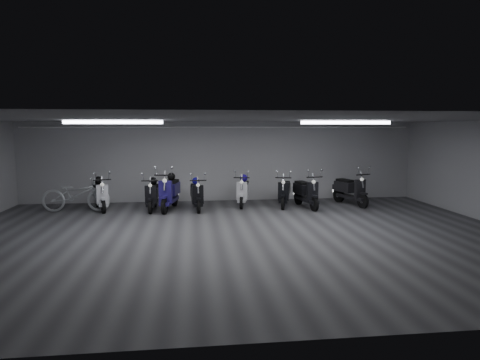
{
  "coord_description": "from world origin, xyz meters",
  "views": [
    {
      "loc": [
        -1.07,
        -9.68,
        2.6
      ],
      "look_at": [
        0.34,
        2.5,
        1.05
      ],
      "focal_mm": 30.97,
      "sensor_mm": 36.0,
      "label": 1
    }
  ],
  "objects": [
    {
      "name": "bicycle",
      "position": [
        -4.68,
        3.52,
        0.67
      ],
      "size": [
        2.1,
        0.82,
        1.34
      ],
      "primitive_type": "imported",
      "rotation": [
        0.0,
        0.0,
        1.53
      ],
      "color": "silver",
      "rests_on": "floor"
    },
    {
      "name": "scooter_9",
      "position": [
        4.22,
        3.58,
        0.68
      ],
      "size": [
        1.16,
        1.93,
        1.37
      ],
      "primitive_type": null,
      "rotation": [
        0.0,
        0.0,
        0.32
      ],
      "color": "black",
      "rests_on": "floor"
    },
    {
      "name": "scooter_2",
      "position": [
        -3.98,
        3.64,
        0.64
      ],
      "size": [
        1.14,
        1.82,
        1.28
      ],
      "primitive_type": null,
      "rotation": [
        0.0,
        0.0,
        0.36
      ],
      "color": "silver",
      "rests_on": "floor"
    },
    {
      "name": "helmet_2",
      "position": [
        0.65,
        4.1,
        0.91
      ],
      "size": [
        0.26,
        0.26,
        0.26
      ],
      "primitive_type": "sphere",
      "color": "#200E9B",
      "rests_on": "scooter_6"
    },
    {
      "name": "scooter_6",
      "position": [
        0.6,
        3.87,
        0.63
      ],
      "size": [
        0.91,
        1.78,
        1.26
      ],
      "primitive_type": null,
      "rotation": [
        0.0,
        0.0,
        -0.21
      ],
      "color": "silver",
      "rests_on": "floor"
    },
    {
      "name": "scooter_5",
      "position": [
        -0.95,
        3.34,
        0.63
      ],
      "size": [
        0.7,
        1.73,
        1.26
      ],
      "primitive_type": null,
      "rotation": [
        0.0,
        0.0,
        0.08
      ],
      "color": "black",
      "rests_on": "floor"
    },
    {
      "name": "conduit",
      "position": [
        0.0,
        4.92,
        2.62
      ],
      "size": [
        13.6,
        0.05,
        0.05
      ],
      "primitive_type": "cylinder",
      "rotation": [
        0.0,
        1.57,
        0.0
      ],
      "color": "white",
      "rests_on": "back_wall"
    },
    {
      "name": "ceiling",
      "position": [
        0.0,
        0.0,
        2.8
      ],
      "size": [
        14.0,
        10.0,
        0.01
      ],
      "primitive_type": "cube",
      "color": "slate",
      "rests_on": "ground"
    },
    {
      "name": "floor",
      "position": [
        0.0,
        0.0,
        -0.01
      ],
      "size": [
        14.0,
        10.0,
        0.01
      ],
      "primitive_type": "cube",
      "color": "#3B3B3E",
      "rests_on": "ground"
    },
    {
      "name": "helmet_4",
      "position": [
        -2.33,
        3.7,
        0.9
      ],
      "size": [
        0.25,
        0.25,
        0.25
      ],
      "primitive_type": "sphere",
      "color": "black",
      "rests_on": "scooter_3"
    },
    {
      "name": "fluor_strip_right",
      "position": [
        3.0,
        1.0,
        2.74
      ],
      "size": [
        2.4,
        0.18,
        0.08
      ],
      "primitive_type": "cube",
      "color": "white",
      "rests_on": "ceiling"
    },
    {
      "name": "helmet_0",
      "position": [
        -1.75,
        3.73,
        1.04
      ],
      "size": [
        0.25,
        0.25,
        0.25
      ],
      "primitive_type": "sphere",
      "color": "black",
      "rests_on": "scooter_4"
    },
    {
      "name": "fluor_strip_left",
      "position": [
        -3.0,
        1.0,
        2.74
      ],
      "size": [
        2.4,
        0.18,
        0.08
      ],
      "primitive_type": "cube",
      "color": "white",
      "rests_on": "ceiling"
    },
    {
      "name": "scooter_3",
      "position": [
        -2.33,
        3.46,
        0.63
      ],
      "size": [
        0.62,
        1.71,
        1.26
      ],
      "primitive_type": null,
      "rotation": [
        0.0,
        0.0,
        -0.04
      ],
      "color": "black",
      "rests_on": "floor"
    },
    {
      "name": "helmet_1",
      "position": [
        -4.06,
        3.87,
        0.93
      ],
      "size": [
        0.27,
        0.27,
        0.27
      ],
      "primitive_type": "sphere",
      "color": "black",
      "rests_on": "scooter_2"
    },
    {
      "name": "scooter_4",
      "position": [
        -1.8,
        3.46,
        0.74
      ],
      "size": [
        1.02,
        2.07,
        1.47
      ],
      "primitive_type": null,
      "rotation": [
        0.0,
        0.0,
        -0.19
      ],
      "color": "navy",
      "rests_on": "floor"
    },
    {
      "name": "scooter_8",
      "position": [
        2.61,
        3.31,
        0.67
      ],
      "size": [
        0.9,
        1.87,
        1.34
      ],
      "primitive_type": null,
      "rotation": [
        0.0,
        0.0,
        0.17
      ],
      "color": "black",
      "rests_on": "floor"
    },
    {
      "name": "front_wall",
      "position": [
        0.0,
        -5.0,
        1.4
      ],
      "size": [
        14.0,
        0.01,
        2.8
      ],
      "primitive_type": "cube",
      "color": "#A6A6A8",
      "rests_on": "ground"
    },
    {
      "name": "back_wall",
      "position": [
        0.0,
        5.0,
        1.4
      ],
      "size": [
        14.0,
        0.01,
        2.8
      ],
      "primitive_type": "cube",
      "color": "#A6A6A8",
      "rests_on": "ground"
    },
    {
      "name": "scooter_7",
      "position": [
        1.95,
        3.6,
        0.64
      ],
      "size": [
        1.05,
        1.81,
        1.28
      ],
      "primitive_type": null,
      "rotation": [
        0.0,
        0.0,
        -0.3
      ],
      "color": "black",
      "rests_on": "floor"
    },
    {
      "name": "helmet_3",
      "position": [
        -0.96,
        3.58,
        0.9
      ],
      "size": [
        0.24,
        0.24,
        0.24
      ],
      "primitive_type": "sphere",
      "color": "#100A77",
      "rests_on": "scooter_5"
    }
  ]
}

